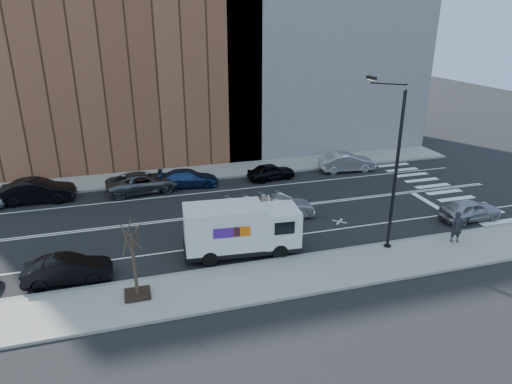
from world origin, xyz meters
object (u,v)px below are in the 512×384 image
far_parked_b (38,191)px  driving_sedan (280,208)px  near_parked_front (470,210)px  fedex_van (241,229)px  pedestrian (457,227)px

far_parked_b → driving_sedan: 17.43m
far_parked_b → near_parked_front: size_ratio=1.23×
driving_sedan → fedex_van: bearing=141.1°
near_parked_front → pedestrian: bearing=127.8°
pedestrian → far_parked_b: bearing=165.2°
near_parked_front → driving_sedan: bearing=70.8°
far_parked_b → driving_sedan: size_ratio=1.15×
driving_sedan → pedestrian: bearing=-122.5°
fedex_van → pedestrian: fedex_van is taller
far_parked_b → near_parked_front: (27.47, -11.35, -0.13)m
fedex_van → near_parked_front: size_ratio=1.60×
fedex_van → far_parked_b: 16.64m
driving_sedan → pedestrian: pedestrian is taller
near_parked_front → fedex_van: bearing=89.3°
driving_sedan → pedestrian: 10.70m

